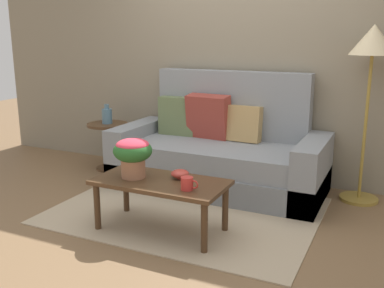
% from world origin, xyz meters
% --- Properties ---
extents(ground_plane, '(14.00, 14.00, 0.00)m').
position_xyz_m(ground_plane, '(0.00, 0.00, 0.00)').
color(ground_plane, brown).
extents(wall_back, '(6.40, 0.12, 2.84)m').
position_xyz_m(wall_back, '(0.00, 1.36, 1.42)').
color(wall_back, gray).
rests_on(wall_back, ground).
extents(area_rug, '(2.26, 1.68, 0.01)m').
position_xyz_m(area_rug, '(0.00, 0.11, 0.01)').
color(area_rug, tan).
rests_on(area_rug, ground).
extents(couch, '(2.11, 0.95, 1.16)m').
position_xyz_m(couch, '(0.01, 0.87, 0.34)').
color(couch, slate).
rests_on(couch, ground).
extents(coffee_table, '(1.04, 0.52, 0.42)m').
position_xyz_m(coffee_table, '(-0.01, -0.33, 0.37)').
color(coffee_table, '#442D1B').
rests_on(coffee_table, ground).
extents(side_table, '(0.46, 0.46, 0.54)m').
position_xyz_m(side_table, '(-1.38, 0.88, 0.38)').
color(side_table, '#4C331E').
rests_on(side_table, ground).
extents(floor_lamp, '(0.41, 0.41, 1.62)m').
position_xyz_m(floor_lamp, '(1.36, 1.05, 1.36)').
color(floor_lamp, olive).
rests_on(floor_lamp, ground).
extents(potted_plant, '(0.31, 0.31, 0.31)m').
position_xyz_m(potted_plant, '(-0.24, -0.36, 0.62)').
color(potted_plant, '#A36B4C').
rests_on(potted_plant, coffee_table).
extents(coffee_mug, '(0.14, 0.09, 0.10)m').
position_xyz_m(coffee_mug, '(0.28, -0.44, 0.47)').
color(coffee_mug, red).
rests_on(coffee_mug, coffee_table).
extents(snack_bowl, '(0.14, 0.14, 0.07)m').
position_xyz_m(snack_bowl, '(0.11, -0.23, 0.46)').
color(snack_bowl, '#B2382D').
rests_on(snack_bowl, coffee_table).
extents(table_vase, '(0.12, 0.12, 0.22)m').
position_xyz_m(table_vase, '(-1.38, 0.87, 0.63)').
color(table_vase, slate).
rests_on(table_vase, side_table).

